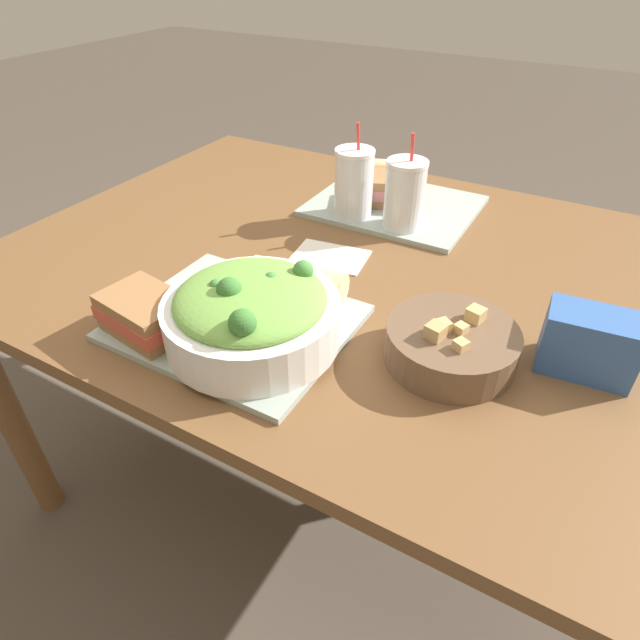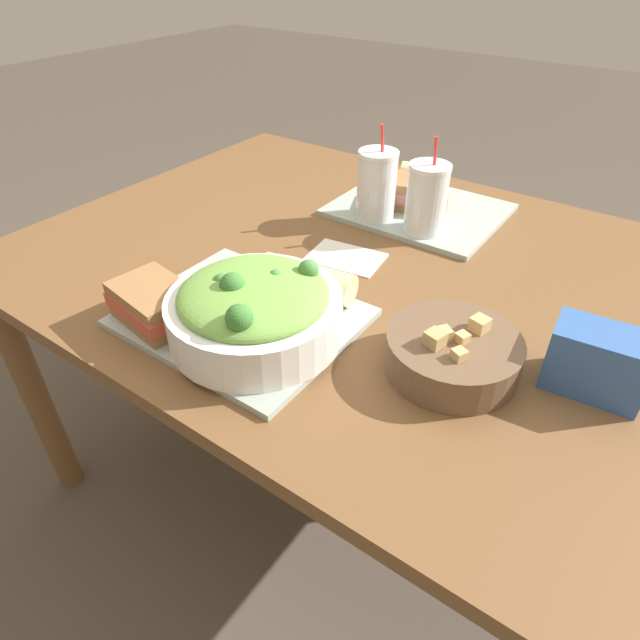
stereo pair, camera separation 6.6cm
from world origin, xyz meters
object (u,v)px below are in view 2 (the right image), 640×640
at_px(soup_bowl, 453,352).
at_px(napkin_folded, 346,258).
at_px(salad_bowl, 254,309).
at_px(drink_cup_red, 426,201).
at_px(sandwich_near, 155,303).
at_px(drink_cup_dark, 377,187).
at_px(baguette_near, 308,279).
at_px(baguette_far, 426,175).
at_px(chip_bag, 597,361).
at_px(sandwich_far, 417,192).

relative_size(soup_bowl, napkin_folded, 1.25).
xyz_separation_m(salad_bowl, drink_cup_red, (0.05, 0.49, 0.02)).
distance_m(sandwich_near, drink_cup_red, 0.59).
xyz_separation_m(drink_cup_dark, drink_cup_red, (0.12, -0.00, -0.00)).
relative_size(sandwich_near, napkin_folded, 0.97).
relative_size(baguette_near, baguette_far, 1.34).
relative_size(sandwich_near, drink_cup_dark, 0.75).
distance_m(baguette_near, chip_bag, 0.47).
xyz_separation_m(sandwich_far, drink_cup_red, (0.07, -0.11, 0.04)).
relative_size(drink_cup_dark, napkin_folded, 1.29).
bearing_deg(drink_cup_red, baguette_near, -99.30).
distance_m(salad_bowl, napkin_folded, 0.32).
xyz_separation_m(sandwich_far, drink_cup_dark, (-0.05, -0.11, 0.04)).
relative_size(baguette_near, chip_bag, 1.29).
relative_size(drink_cup_dark, drink_cup_red, 1.01).
bearing_deg(sandwich_near, drink_cup_dark, 88.67).
distance_m(salad_bowl, sandwich_near, 0.18).
relative_size(sandwich_near, sandwich_far, 0.92).
bearing_deg(drink_cup_dark, sandwich_near, -99.84).
bearing_deg(sandwich_near, baguette_far, 90.26).
xyz_separation_m(salad_bowl, sandwich_near, (-0.16, -0.06, -0.02)).
distance_m(chip_bag, napkin_folded, 0.51).
height_order(baguette_far, drink_cup_dark, drink_cup_dark).
bearing_deg(sandwich_far, drink_cup_red, -78.76).
distance_m(soup_bowl, chip_bag, 0.20).
relative_size(sandwich_near, chip_bag, 1.12).
bearing_deg(napkin_folded, baguette_far, 93.32).
distance_m(soup_bowl, drink_cup_red, 0.44).
xyz_separation_m(sandwich_far, chip_bag, (0.49, -0.40, 0.01)).
xyz_separation_m(sandwich_near, napkin_folded, (0.14, 0.37, -0.04)).
height_order(salad_bowl, soup_bowl, salad_bowl).
distance_m(sandwich_far, napkin_folded, 0.29).
distance_m(salad_bowl, baguette_far, 0.71).
distance_m(salad_bowl, chip_bag, 0.51).
bearing_deg(chip_bag, soup_bowl, -162.11).
distance_m(soup_bowl, sandwich_near, 0.48).
bearing_deg(napkin_folded, drink_cup_dark, 102.42).
bearing_deg(sandwich_far, salad_bowl, -110.73).
bearing_deg(napkin_folded, sandwich_near, -110.00).
bearing_deg(soup_bowl, salad_bowl, -157.22).
relative_size(soup_bowl, drink_cup_red, 0.98).
height_order(baguette_far, napkin_folded, baguette_far).
bearing_deg(baguette_far, chip_bag, -153.79).
bearing_deg(chip_bag, baguette_near, -179.28).
bearing_deg(drink_cup_red, chip_bag, -34.97).
distance_m(drink_cup_dark, chip_bag, 0.61).
height_order(drink_cup_red, napkin_folded, drink_cup_red).
relative_size(soup_bowl, sandwich_near, 1.29).
bearing_deg(soup_bowl, baguette_near, 174.53).
relative_size(salad_bowl, drink_cup_red, 1.35).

